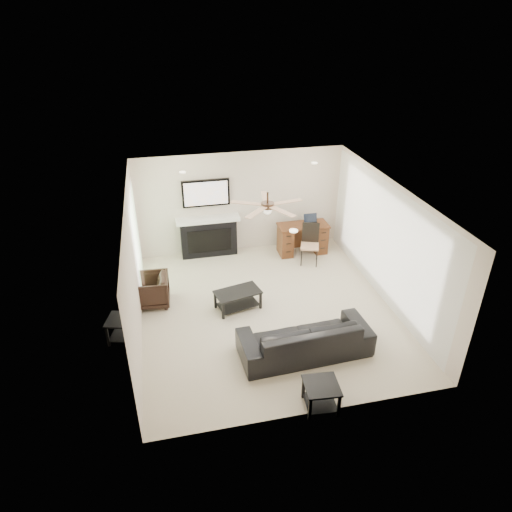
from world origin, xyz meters
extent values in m
plane|color=beige|center=(0.00, 0.00, 0.00)|extent=(5.50, 5.50, 0.00)
cube|color=white|center=(0.00, 0.00, 2.50)|extent=(5.00, 5.50, 0.04)
cube|color=beige|center=(0.00, 2.75, 1.25)|extent=(5.00, 0.04, 2.50)
cube|color=beige|center=(0.00, -2.75, 1.25)|extent=(5.00, 0.04, 2.50)
cube|color=beige|center=(-2.50, 0.00, 1.25)|extent=(0.04, 5.50, 2.50)
cube|color=beige|center=(2.50, 0.00, 1.25)|extent=(0.04, 5.50, 2.50)
cube|color=white|center=(2.45, 0.10, 1.23)|extent=(0.04, 5.10, 2.40)
cube|color=#93BC89|center=(-2.46, 1.55, 1.05)|extent=(0.04, 1.80, 2.10)
cylinder|color=#382619|center=(0.00, 0.10, 2.25)|extent=(1.40, 1.40, 0.30)
imported|color=black|center=(0.33, -1.41, 0.34)|extent=(2.35, 1.02, 0.67)
imported|color=black|center=(-2.27, 0.74, 0.32)|extent=(0.75, 0.73, 0.65)
cube|color=black|center=(-0.57, 0.19, 0.20)|extent=(0.99, 0.69, 0.40)
cube|color=black|center=(0.18, -2.66, 0.23)|extent=(0.56, 0.56, 0.45)
cube|color=black|center=(-2.82, -0.31, 0.23)|extent=(0.61, 0.61, 0.45)
cube|color=black|center=(-0.84, 2.58, 0.95)|extent=(1.52, 0.34, 1.91)
cube|color=#422210|center=(1.44, 2.21, 0.38)|extent=(1.22, 0.56, 0.76)
cube|color=black|center=(1.44, 1.66, 0.48)|extent=(0.55, 0.56, 0.97)
cube|color=black|center=(1.64, 2.19, 0.88)|extent=(0.33, 0.24, 0.23)
camera|label=1|loc=(-1.89, -7.37, 5.44)|focal=32.00mm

